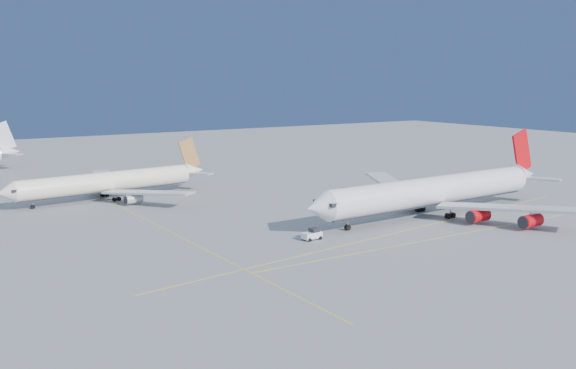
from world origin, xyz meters
The scene contains 5 objects.
ground centered at (0.00, 0.00, 0.00)m, with size 500.00×500.00×0.00m, color slate.
taxiway_lines centered at (-14.71, 6.34, 0.01)m, with size 118.86×140.00×0.02m.
airliner_virgin centered at (18.17, 2.05, 5.53)m, with size 74.29×66.72×18.33m.
airliner_etihad centered at (-38.37, 61.91, 4.49)m, with size 56.54×51.87×14.76m.
pushback_tug centered at (-19.15, -1.44, 1.02)m, with size 4.05×2.66×2.19m.
Camera 1 is at (-88.91, -100.53, 30.89)m, focal length 40.00 mm.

